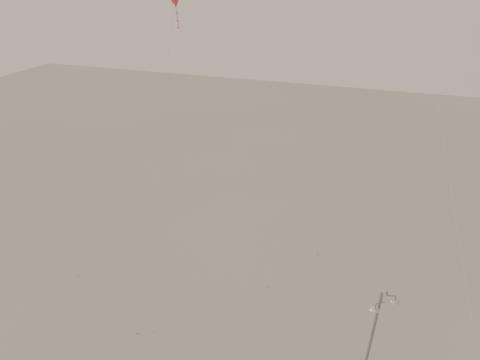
% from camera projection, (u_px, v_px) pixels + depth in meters
% --- Properties ---
extents(street_lamp, '(1.55, 0.96, 8.48)m').
position_uv_depth(street_lamp, '(371.00, 346.00, 26.78)').
color(street_lamp, gray).
rests_on(street_lamp, ground).
extents(kite_1, '(5.17, 9.56, 27.89)m').
position_uv_depth(kite_1, '(234.00, 17.00, 30.01)').
color(kite_1, '#292522').
rests_on(kite_1, ground).
extents(kite_3, '(2.96, 4.12, 22.82)m').
position_uv_depth(kite_3, '(165.00, 95.00, 28.59)').
color(kite_3, maroon).
rests_on(kite_3, ground).
extents(kite_4, '(8.40, 15.92, 25.82)m').
position_uv_depth(kite_4, '(433.00, 75.00, 29.69)').
color(kite_4, '#292522').
rests_on(kite_4, ground).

